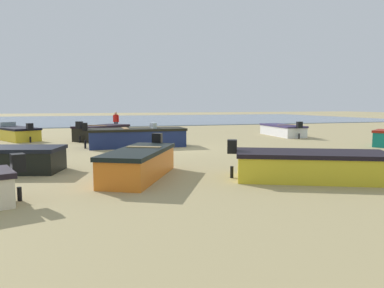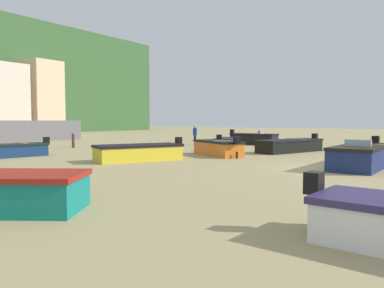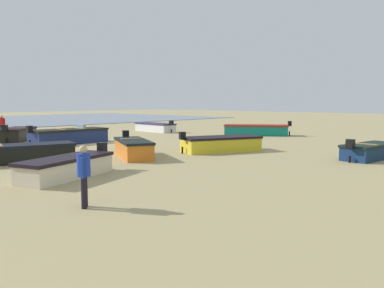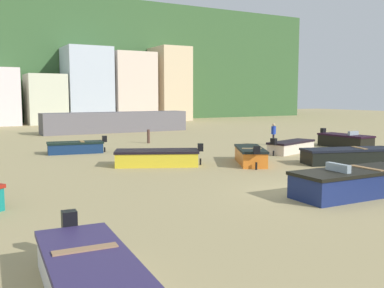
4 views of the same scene
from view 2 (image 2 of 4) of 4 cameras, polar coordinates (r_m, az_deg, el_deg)
The scene contains 13 objects.
ground_plane at distance 16.91m, azimuth 19.61°, elevation -3.54°, with size 160.00×160.00×0.00m, color tan.
harbor_pier at distance 39.49m, azimuth -25.63°, elevation 1.73°, with size 14.54×2.40×2.01m, color slate.
townhouse_right at distance 57.94m, azimuth -26.70°, elevation 5.95°, with size 5.83×5.10×9.64m, color beige.
townhouse_far_right at distance 61.87m, azimuth -22.04°, elevation 6.38°, with size 4.61×6.93×10.70m, color beige.
boat_cream_0 at distance 27.42m, azimuth 5.06°, elevation 0.12°, with size 4.17×2.42×1.08m.
boat_navy_1 at distance 23.35m, azimuth -24.93°, elevation -0.82°, with size 3.79×1.83×1.05m.
boat_orange_3 at distance 21.94m, azimuth 3.91°, elevation -0.59°, with size 2.88×3.88×1.18m.
boat_yellow_6 at distance 19.32m, azimuth -7.95°, elevation -1.25°, with size 4.62×3.33×1.14m.
boat_navy_7 at distance 17.89m, azimuth 24.09°, elevation -1.68°, with size 5.21×1.89×1.28m.
boat_black_9 at distance 25.10m, azimuth 14.42°, elevation -0.23°, with size 5.38×2.92×1.14m.
boat_black_10 at distance 32.33m, azimuth 9.21°, elevation 0.76°, with size 1.74×4.12×1.24m.
mooring_post_near_water at distance 29.59m, azimuth -17.29°, elevation 0.49°, with size 0.22×0.22×1.05m, color #4C332A.
beach_walker_foreground at distance 31.03m, azimuth 0.45°, elevation 1.58°, with size 0.48×0.48×1.62m.
Camera 2 is at (-16.16, -4.53, 2.03)m, focal length 35.74 mm.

